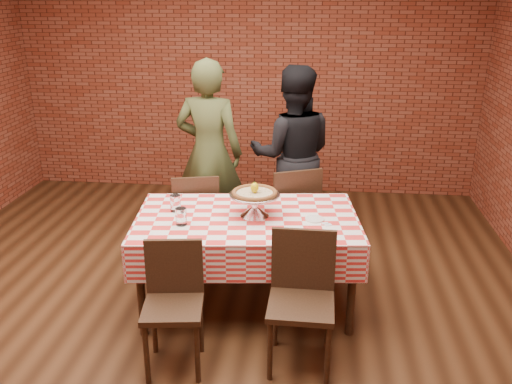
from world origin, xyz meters
TOP-DOWN VIEW (x-y plane):
  - ground at (0.00, 0.00)m, footprint 6.00×6.00m
  - back_wall at (0.00, 3.00)m, footprint 5.50×0.00m
  - table at (0.33, 0.25)m, footprint 1.77×1.18m
  - tablecloth at (0.33, 0.25)m, footprint 1.81×1.22m
  - pizza_stand at (0.39, 0.29)m, footprint 0.41×0.41m
  - pizza at (0.39, 0.29)m, footprint 0.36×0.36m
  - lemon at (0.39, 0.29)m, footprint 0.06×0.06m
  - water_glass_left at (-0.13, 0.05)m, footprint 0.09×0.09m
  - water_glass_right at (-0.24, 0.32)m, footprint 0.09×0.09m
  - side_plate at (0.85, 0.25)m, footprint 0.16×0.16m
  - sweetener_packet_a at (0.95, 0.16)m, footprint 0.06×0.05m
  - sweetener_packet_b at (0.92, 0.18)m, footprint 0.06×0.05m
  - condiment_caddy at (0.37, 0.57)m, footprint 0.11×0.09m
  - chair_near_left at (-0.05, -0.58)m, footprint 0.43×0.43m
  - chair_near_right at (0.78, -0.46)m, footprint 0.44×0.44m
  - chair_far_left at (-0.22, 0.95)m, footprint 0.49×0.49m
  - chair_far_right at (0.62, 1.10)m, footprint 0.58×0.58m
  - diner_olive at (-0.18, 1.46)m, footprint 0.71×0.51m
  - diner_black at (0.62, 1.59)m, footprint 0.89×0.71m

SIDE VIEW (x-z plane):
  - ground at x=0.00m, z-range 0.00..0.00m
  - table at x=0.33m, z-range 0.00..0.75m
  - chair_near_left at x=-0.05m, z-range 0.00..0.86m
  - chair_far_left at x=-0.22m, z-range 0.00..0.88m
  - chair_near_right at x=0.78m, z-range 0.00..0.91m
  - chair_far_right at x=0.62m, z-range 0.00..0.93m
  - tablecloth at x=0.33m, z-range 0.47..0.76m
  - sweetener_packet_a at x=0.95m, z-range 0.76..0.76m
  - sweetener_packet_b at x=0.92m, z-range 0.76..0.76m
  - side_plate at x=0.85m, z-range 0.76..0.77m
  - water_glass_left at x=-0.13m, z-range 0.76..0.89m
  - water_glass_right at x=-0.24m, z-range 0.76..0.89m
  - condiment_caddy at x=0.37m, z-range 0.76..0.90m
  - pizza_stand at x=0.39m, z-range 0.76..0.93m
  - diner_black at x=0.62m, z-range 0.00..1.74m
  - diner_olive at x=-0.18m, z-range 0.00..1.81m
  - pizza at x=0.39m, z-range 0.93..0.95m
  - lemon at x=0.39m, z-range 0.94..1.02m
  - back_wall at x=0.00m, z-range -1.30..4.20m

